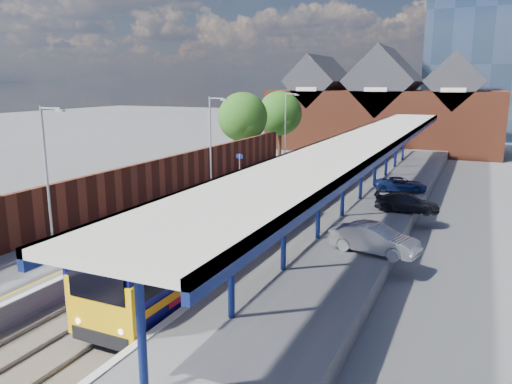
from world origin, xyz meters
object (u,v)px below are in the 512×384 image
Objects in this scene: platform_sign at (240,164)px; parked_car_dark at (407,203)px; lamp_post_b at (48,169)px; lamp_post_d at (287,122)px; train at (347,160)px; lamp_post_c at (212,137)px; parked_car_silver at (374,239)px; parked_car_blue at (401,184)px.

parked_car_dark is (13.50, -3.32, -1.11)m from platform_sign.
lamp_post_b is 1.00× the size of lamp_post_d.
train is 13.89m from lamp_post_c.
lamp_post_b reaches higher than train.
train is 28.35m from lamp_post_b.
lamp_post_b is 16.03m from parked_car_silver.
train is at bearing 54.46° from platform_sign.
train is at bearing -32.01° from lamp_post_d.
train is at bearing 29.15° from parked_car_silver.
platform_sign is (1.36, 2.00, -2.30)m from lamp_post_c.
platform_sign is at bearing 91.85° from parked_car_blue.
parked_car_blue is at bearing 15.41° from parked_car_silver.
lamp_post_b reaches higher than parked_car_dark.
train is 15.47× the size of parked_car_silver.
lamp_post_c reaches higher than parked_car_silver.
lamp_post_c is at bearing -125.31° from train.
lamp_post_c is 15.31m from parked_car_dark.
lamp_post_b is at bearing -94.33° from platform_sign.
parked_car_silver is at bearing -42.66° from platform_sign.
parked_car_dark is at bearing -178.76° from parked_car_blue.
parked_car_blue is at bearing 12.58° from platform_sign.
parked_car_silver is 8.84m from parked_car_dark.
parked_car_blue is (-1.28, 6.05, -0.05)m from parked_car_dark.
lamp_post_c is (0.00, 16.00, 0.00)m from lamp_post_b.
train is 9.42× the size of lamp_post_d.
lamp_post_b is 1.75× the size of parked_car_dark.
lamp_post_d reaches higher than platform_sign.
parked_car_dark is at bearing 44.64° from lamp_post_b.
lamp_post_c is 18.05m from parked_car_silver.
lamp_post_d is 23.08m from parked_car_dark.
train is 22.28m from parked_car_silver.
lamp_post_c is at bearing 90.00° from lamp_post_b.
lamp_post_c is 2.80× the size of platform_sign.
train reaches higher than parked_car_blue.
lamp_post_d is (-7.86, 4.91, 2.87)m from train.
train is at bearing 73.83° from lamp_post_b.
lamp_post_d is at bearing 90.00° from lamp_post_b.
platform_sign is (1.36, 18.00, -2.30)m from lamp_post_b.
lamp_post_c is 1.00× the size of lamp_post_d.
lamp_post_b is 1.83× the size of parked_car_blue.
lamp_post_c is at bearing 98.46° from parked_car_blue.
parked_car_dark is 1.05× the size of parked_car_blue.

